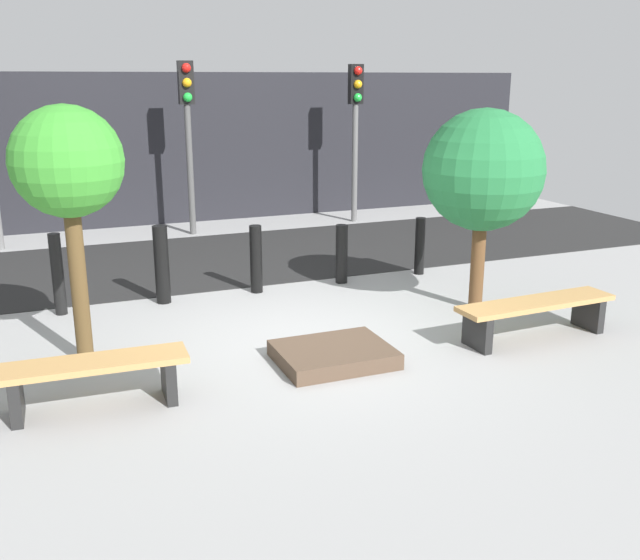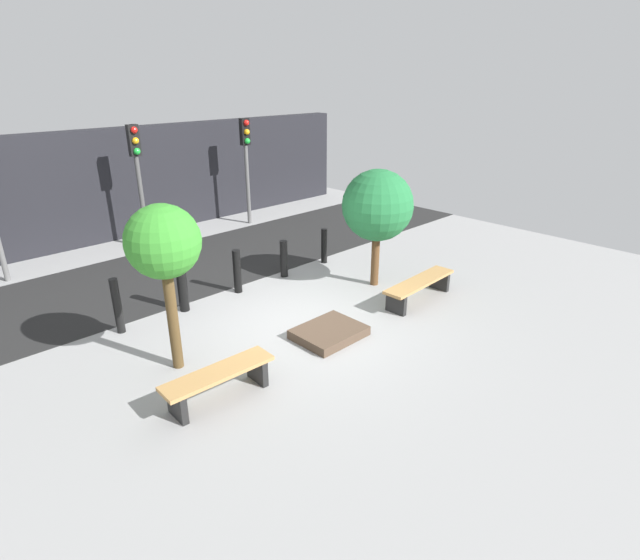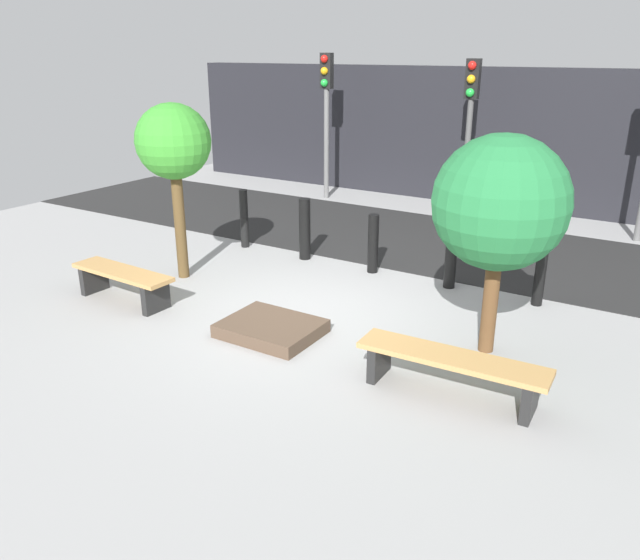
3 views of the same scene
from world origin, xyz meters
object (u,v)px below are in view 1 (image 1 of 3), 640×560
Objects in this scene: bench_left at (94,374)px; bollard_left at (162,265)px; planter_bed at (334,355)px; traffic_light_mid_east at (356,114)px; tree_behind_right_bench at (483,171)px; bollard_center at (256,259)px; bollard_far_right at (420,246)px; bench_right at (536,311)px; tree_behind_left_bench at (67,166)px; bollard_right at (342,254)px; traffic_light_mid_west at (188,116)px; bollard_far_left at (58,274)px.

bollard_left is (1.15, 3.00, 0.19)m from bench_left.
planter_bed is 8.10m from traffic_light_mid_east.
tree_behind_right_bench reaches higher than bench_left.
bollard_center is 2.63m from bollard_far_right.
planter_bed is 1.24× the size of bollard_center.
bench_right reaches higher than planter_bed.
bench_left is 1.62× the size of bollard_left.
tree_behind_left_bench is 3.10× the size of bollard_right.
traffic_light_mid_west reaches higher than tree_behind_right_bench.
tree_behind_left_bench is 3.06× the size of bollard_far_right.
bollard_center is at bearing 90.00° from planter_bed.
planter_bed is at bearing -157.62° from tree_behind_right_bench.
bench_right is 2.48m from planter_bed.
tree_behind_left_bench is 2.64m from bollard_left.
traffic_light_mid_west is 1.01× the size of traffic_light_mid_east.
traffic_light_mid_west reaches higher than bollard_left.
planter_bed is at bearing -90.00° from bollard_center.
tree_behind_left_bench is 2.80× the size of bollard_center.
bench_right is at bearing -69.06° from bollard_right.
traffic_light_mid_west is at bearing 107.35° from bollard_right.
bollard_left is (1.15, 1.79, -1.56)m from tree_behind_left_bench.
traffic_light_mid_west is (-1.31, 4.21, 1.82)m from bollard_right.
tree_behind_left_bench is (0.00, 1.21, 1.75)m from bench_left.
planter_bed is at bearing -64.87° from bollard_left.
tree_behind_right_bench is at bearing 16.17° from bench_left.
bench_right is at bearing -30.52° from bollard_far_left.
bollard_right is 5.05m from traffic_light_mid_east.
tree_behind_left_bench is at bearing -134.60° from traffic_light_mid_east.
bench_right is 5.91m from bollard_far_left.
tree_behind_right_bench is at bearing 87.68° from bench_right.
tree_behind_left_bench is at bearing -160.66° from bollard_far_right.
planter_bed is at bearing -115.13° from bollard_right.
bollard_far_left is at bearing -145.31° from traffic_light_mid_east.
tree_behind_left_bench is 4.93m from tree_behind_right_bench.
bollard_far_left is at bearing 133.18° from planter_bed.
bollard_far_left is at bearing 95.30° from tree_behind_left_bench.
bollard_center reaches higher than planter_bed.
planter_bed is at bearing 6.97° from bench_left.
bollard_far_left is at bearing 160.66° from tree_behind_right_bench.
traffic_light_mid_east reaches higher than tree_behind_right_bench.
planter_bed is 2.83m from bollard_center.
bollard_right is (3.78, 1.79, -1.65)m from tree_behind_left_bench.
tree_behind_right_bench reaches higher than bollard_far_right.
traffic_light_mid_east reaches higher than bench_left.
bollard_right is at bearing -72.65° from traffic_light_mid_west.
traffic_light_mid_west is (-2.63, 4.21, 1.81)m from bollard_far_right.
bollard_center is at bearing 35.97° from tree_behind_left_bench.
planter_bed is at bearing -116.20° from traffic_light_mid_east.
traffic_light_mid_west is (1.31, 4.21, 1.72)m from bollard_left.
bollard_right is at bearing 0.00° from bollard_left.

